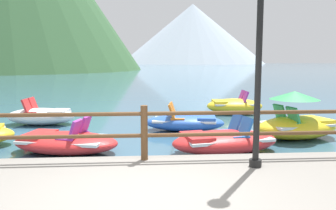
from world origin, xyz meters
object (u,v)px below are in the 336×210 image
(pedal_boat_7, at_px, (297,122))
(lamp_post, at_px, (260,13))
(pedal_boat_3, at_px, (65,142))
(pedal_boat_2, at_px, (234,106))
(pedal_boat_6, at_px, (225,141))
(pedal_boat_1, at_px, (185,122))
(pedal_boat_5, at_px, (41,116))

(pedal_boat_7, bearing_deg, lamp_post, -122.34)
(lamp_post, relative_size, pedal_boat_3, 1.49)
(lamp_post, relative_size, pedal_boat_2, 1.83)
(lamp_post, height_order, pedal_boat_2, lamp_post)
(pedal_boat_2, distance_m, pedal_boat_6, 6.01)
(pedal_boat_1, distance_m, pedal_boat_7, 3.15)
(pedal_boat_5, bearing_deg, pedal_boat_1, -16.49)
(pedal_boat_2, xyz_separation_m, pedal_boat_6, (-1.73, -5.75, -0.04))
(lamp_post, xyz_separation_m, pedal_boat_5, (-5.10, 6.28, -2.55))
(pedal_boat_6, bearing_deg, pedal_boat_7, 29.81)
(pedal_boat_1, height_order, pedal_boat_2, pedal_boat_2)
(pedal_boat_3, bearing_deg, pedal_boat_6, -4.41)
(pedal_boat_2, relative_size, pedal_boat_7, 0.84)
(pedal_boat_1, xyz_separation_m, pedal_boat_6, (0.60, -2.57, 0.02))
(lamp_post, bearing_deg, pedal_boat_2, 77.62)
(lamp_post, relative_size, pedal_boat_6, 1.48)
(pedal_boat_2, xyz_separation_m, pedal_boat_5, (-6.88, -1.83, -0.02))
(pedal_boat_5, height_order, pedal_boat_6, pedal_boat_5)
(pedal_boat_7, bearing_deg, pedal_boat_1, 156.05)
(pedal_boat_7, bearing_deg, pedal_boat_6, -150.19)
(pedal_boat_2, distance_m, pedal_boat_5, 7.12)
(pedal_boat_7, bearing_deg, pedal_boat_2, 96.87)
(pedal_boat_3, relative_size, pedal_boat_6, 1.00)
(pedal_boat_1, bearing_deg, pedal_boat_7, -23.95)
(pedal_boat_1, height_order, pedal_boat_7, pedal_boat_7)
(pedal_boat_6, relative_size, pedal_boat_7, 1.04)
(pedal_boat_6, bearing_deg, pedal_boat_3, 175.59)
(pedal_boat_2, bearing_deg, pedal_boat_7, -83.13)
(pedal_boat_2, distance_m, pedal_boat_3, 7.67)
(pedal_boat_1, distance_m, pedal_boat_6, 2.64)
(pedal_boat_3, xyz_separation_m, pedal_boat_7, (5.91, 1.02, 0.19))
(pedal_boat_1, bearing_deg, pedal_boat_2, 53.74)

